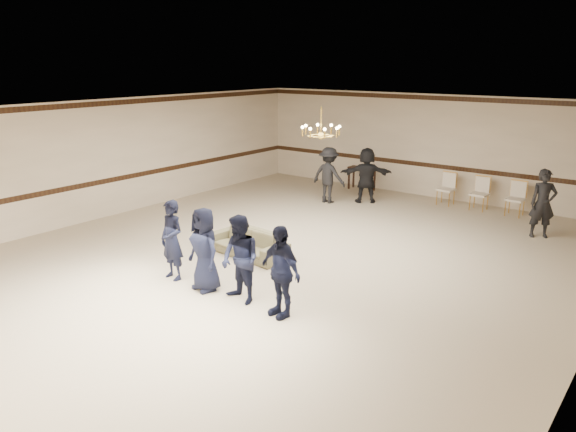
# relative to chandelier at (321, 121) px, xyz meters

# --- Properties ---
(room) EXTENTS (12.01, 14.01, 3.21)m
(room) POSITION_rel_chandelier_xyz_m (0.00, -1.00, -1.28)
(room) COLOR #B3A98A
(room) RESTS_ON ground
(chair_rail) EXTENTS (12.00, 0.02, 0.14)m
(chair_rail) POSITION_rel_chandelier_xyz_m (0.00, 5.99, -1.88)
(chair_rail) COLOR black
(chair_rail) RESTS_ON wall_back
(crown_molding) EXTENTS (12.00, 0.02, 0.14)m
(crown_molding) POSITION_rel_chandelier_xyz_m (0.00, 5.99, 0.21)
(crown_molding) COLOR black
(crown_molding) RESTS_ON wall_back
(chandelier) EXTENTS (0.94, 0.94, 0.89)m
(chandelier) POSITION_rel_chandelier_xyz_m (0.00, 0.00, 0.00)
(chandelier) COLOR gold
(chandelier) RESTS_ON ceiling
(boy_a) EXTENTS (0.62, 0.44, 1.60)m
(boy_a) POSITION_rel_chandelier_xyz_m (-1.08, -3.55, -2.08)
(boy_a) COLOR black
(boy_a) RESTS_ON floor
(boy_b) EXTENTS (0.87, 0.67, 1.60)m
(boy_b) POSITION_rel_chandelier_xyz_m (-0.18, -3.55, -2.08)
(boy_b) COLOR black
(boy_b) RESTS_ON floor
(boy_c) EXTENTS (0.88, 0.75, 1.60)m
(boy_c) POSITION_rel_chandelier_xyz_m (0.72, -3.55, -2.08)
(boy_c) COLOR black
(boy_c) RESTS_ON floor
(boy_d) EXTENTS (1.00, 0.59, 1.60)m
(boy_d) POSITION_rel_chandelier_xyz_m (1.62, -3.55, -2.08)
(boy_d) COLOR black
(boy_d) RESTS_ON floor
(settee) EXTENTS (2.00, 0.93, 0.57)m
(settee) POSITION_rel_chandelier_xyz_m (-0.81, -1.63, -2.59)
(settee) COLOR #766C4E
(settee) RESTS_ON floor
(adult_left) EXTENTS (1.10, 0.64, 1.69)m
(adult_left) POSITION_rel_chandelier_xyz_m (-1.98, 3.40, -2.03)
(adult_left) COLOR black
(adult_left) RESTS_ON floor
(adult_mid) EXTENTS (1.57, 1.30, 1.69)m
(adult_mid) POSITION_rel_chandelier_xyz_m (-1.08, 4.10, -2.03)
(adult_mid) COLOR black
(adult_mid) RESTS_ON floor
(adult_right) EXTENTS (0.74, 0.66, 1.69)m
(adult_right) POSITION_rel_chandelier_xyz_m (4.02, 3.70, -2.03)
(adult_right) COLOR black
(adult_right) RESTS_ON floor
(banquet_chair_left) EXTENTS (0.49, 0.49, 0.96)m
(banquet_chair_left) POSITION_rel_chandelier_xyz_m (0.97, 5.29, -2.40)
(banquet_chair_left) COLOR beige
(banquet_chair_left) RESTS_ON floor
(banquet_chair_mid) EXTENTS (0.49, 0.49, 0.96)m
(banquet_chair_mid) POSITION_rel_chandelier_xyz_m (1.97, 5.29, -2.40)
(banquet_chair_mid) COLOR beige
(banquet_chair_mid) RESTS_ON floor
(banquet_chair_right) EXTENTS (0.49, 0.49, 0.96)m
(banquet_chair_right) POSITION_rel_chandelier_xyz_m (2.97, 5.29, -2.40)
(banquet_chair_right) COLOR beige
(banquet_chair_right) RESTS_ON floor
(console_table) EXTENTS (0.91, 0.39, 0.76)m
(console_table) POSITION_rel_chandelier_xyz_m (-2.03, 5.49, -2.49)
(console_table) COLOR black
(console_table) RESTS_ON floor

